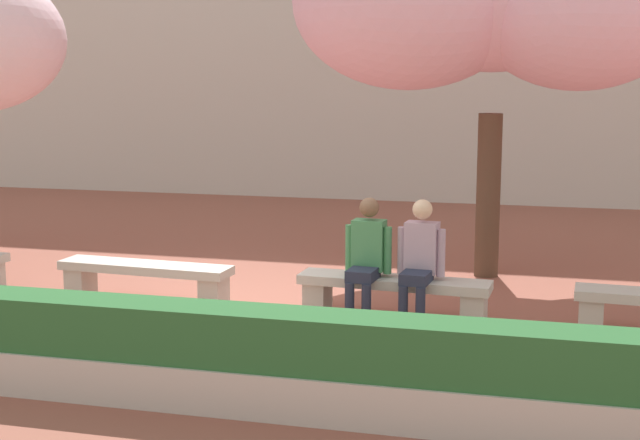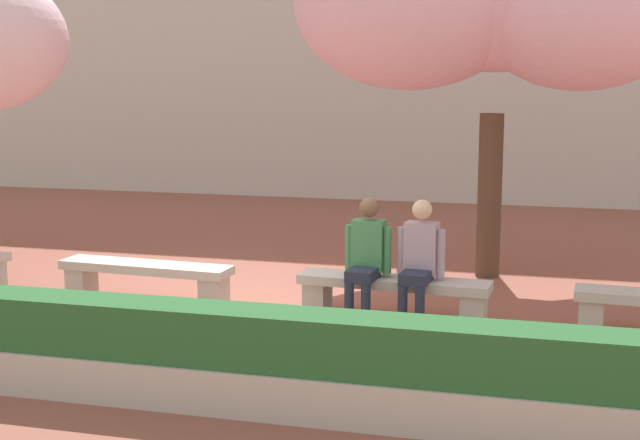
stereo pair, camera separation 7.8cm
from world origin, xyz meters
name	(u,v)px [view 1 (the left image)]	position (x,y,z in m)	size (l,w,h in m)	color
ground_plane	(265,310)	(0.00, 0.00, 0.00)	(100.00, 100.00, 0.00)	#8E5142
stone_bench_near_west	(145,275)	(-1.43, 0.00, 0.31)	(2.06, 0.54, 0.45)	#BCB7AD
stone_bench_center	(394,290)	(1.43, 0.00, 0.31)	(2.06, 0.54, 0.45)	#BCB7AD
person_seated_left	(366,254)	(1.15, -0.05, 0.70)	(0.51, 0.70, 1.29)	black
person_seated_right	(420,257)	(1.71, -0.05, 0.70)	(0.51, 0.71, 1.29)	black
cherry_tree_main	(483,1)	(2.11, 2.23, 3.46)	(4.80, 3.10, 4.62)	#513828
planter_hedge_foreground	(156,353)	(0.00, -2.83, 0.39)	(13.58, 0.50, 0.80)	#BCB7AD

